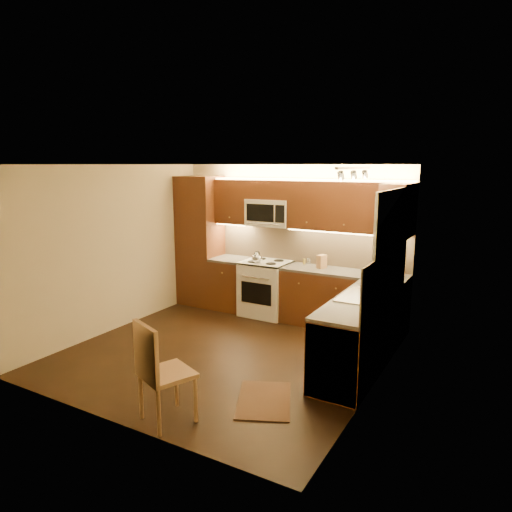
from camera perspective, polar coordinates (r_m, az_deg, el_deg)
The scene contains 37 objects.
floor at distance 6.39m, azimuth -3.68°, elevation -11.78°, with size 4.00×4.00×0.01m, color black.
ceiling at distance 5.88m, azimuth -3.99°, elevation 11.24°, with size 4.00×4.00×0.01m, color beige.
wall_back at distance 7.73m, azimuth 4.33°, elevation 1.93°, with size 4.00×0.01×2.50m, color beige.
wall_front at distance 4.53m, azimuth -17.91°, elevation -5.30°, with size 4.00×0.01×2.50m, color beige.
wall_left at distance 7.29m, azimuth -17.09°, elevation 0.89°, with size 0.01×4.00×2.50m, color beige.
wall_right at distance 5.22m, azimuth 14.89°, elevation -2.98°, with size 0.01×4.00×2.50m, color beige.
pantry at distance 8.33m, azimuth -6.89°, elevation 1.86°, with size 0.70×0.60×2.30m, color #49200F.
base_cab_back_left at distance 8.12m, azimuth -3.01°, elevation -3.53°, with size 0.62×0.60×0.86m, color #49200F.
counter_back_left at distance 8.01m, azimuth -3.04°, elevation -0.42°, with size 0.62×0.60×0.04m, color #3A3634.
base_cab_back_right at distance 7.27m, azimuth 10.68°, elevation -5.49°, with size 1.92×0.60×0.86m, color #49200F.
counter_back_right at distance 7.15m, azimuth 10.82°, elevation -2.03°, with size 1.92×0.60×0.04m, color #3A3634.
base_cab_right at distance 5.90m, azimuth 12.65°, elevation -9.54°, with size 0.60×2.00×0.86m, color #49200F.
counter_right at distance 5.76m, azimuth 12.84°, elevation -5.35°, with size 0.60×2.00×0.04m, color #3A3634.
dishwasher at distance 5.28m, azimuth 10.36°, elevation -11.99°, with size 0.58×0.60×0.84m, color silver.
backsplash_back at distance 7.59m, azimuth 6.69°, elevation 1.33°, with size 3.30×0.02×0.60m, color tan.
backsplash_right at distance 5.61m, azimuth 15.82°, elevation -2.57°, with size 0.02×2.00×0.60m, color tan.
upper_cab_back_left at distance 7.98m, azimuth -2.63°, elevation 6.76°, with size 0.62×0.35×0.75m, color #49200F.
upper_cab_back_right at distance 7.11m, azimuth 11.44°, elevation 6.00°, with size 1.92×0.35×0.75m, color #49200F.
upper_cab_bridge at distance 7.62m, azimuth 1.80°, elevation 8.21°, with size 0.76×0.35×0.31m, color #49200F.
upper_cab_right_corner at distance 6.50m, azimuth 16.86°, elevation 5.27°, with size 0.35×0.50×0.75m, color #49200F.
stove at distance 7.75m, azimuth 1.21°, elevation -4.00°, with size 0.76×0.65×0.92m, color silver, non-canonical shape.
microwave at distance 7.64m, azimuth 1.73°, elevation 5.40°, with size 0.76×0.38×0.44m, color silver, non-canonical shape.
window_frame at distance 5.67m, azimuth 16.35°, elevation 1.68°, with size 0.03×1.44×1.24m, color silver.
window_blinds at distance 5.68m, azimuth 16.15°, elevation 1.70°, with size 0.02×1.36×1.16m, color silver.
sink at distance 5.87m, azimuth 13.31°, elevation -4.09°, with size 0.52×0.86×0.15m, color silver, non-canonical shape.
faucet at distance 5.81m, azimuth 15.04°, elevation -3.58°, with size 0.20×0.04×0.30m, color silver, non-canonical shape.
track_light_bar at distance 5.57m, azimuth 12.06°, elevation 10.62°, with size 0.04×1.20×0.03m, color silver.
kettle at distance 7.50m, azimuth 0.11°, elevation -0.11°, with size 0.17×0.17×0.20m, color silver, non-canonical shape.
toaster_oven at distance 7.08m, azimuth 15.68°, elevation -1.31°, with size 0.37×0.28×0.22m, color silver.
knife_block at distance 7.29m, azimuth 8.13°, elevation -0.68°, with size 0.09×0.15×0.21m, color #A37249.
spice_jar_a at distance 7.59m, azimuth 6.52°, elevation -0.60°, with size 0.05×0.05×0.10m, color silver.
spice_jar_b at distance 7.51m, azimuth 8.18°, elevation -0.75°, with size 0.05×0.05×0.10m, color brown.
spice_jar_c at distance 7.59m, azimuth 6.65°, elevation -0.66°, with size 0.04×0.04×0.08m, color silver.
spice_jar_d at distance 7.55m, azimuth 5.98°, elevation -0.67°, with size 0.04×0.04×0.09m, color olive.
soap_bottle at distance 6.34m, azimuth 15.47°, elevation -2.81°, with size 0.09×0.09×0.20m, color silver.
rug at distance 5.20m, azimuth 1.01°, elevation -17.40°, with size 0.56×0.84×0.01m, color black.
dining_chair at distance 4.71m, azimuth -10.95°, elevation -13.82°, with size 0.46×0.46×1.04m, color #A37249, non-canonical shape.
Camera 1 is at (3.24, -4.91, 2.50)m, focal length 32.30 mm.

